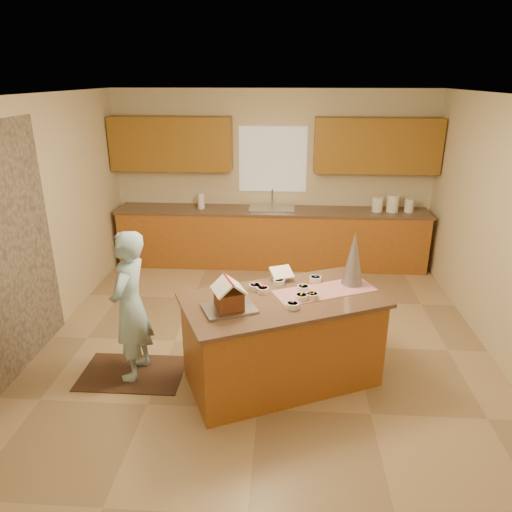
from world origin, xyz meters
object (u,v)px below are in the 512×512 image
object	(u,v)px
boy	(130,306)
gingerbread_house	(229,297)
island_base	(282,342)
tinsel_tree	(353,259)

from	to	relation	value
boy	gingerbread_house	world-z (taller)	boy
boy	gingerbread_house	size ratio (longest dim) A/B	4.19
gingerbread_house	boy	bearing A→B (deg)	165.01
island_base	boy	size ratio (longest dim) A/B	1.17
island_base	gingerbread_house	xyz separation A→B (m)	(-0.48, -0.27, 0.61)
gingerbread_house	tinsel_tree	bearing A→B (deg)	28.43
tinsel_tree	gingerbread_house	distance (m)	1.33
tinsel_tree	boy	distance (m)	2.23
boy	island_base	bearing A→B (deg)	96.09
island_base	boy	bearing A→B (deg)	155.86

